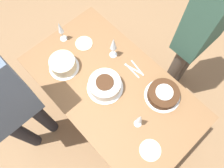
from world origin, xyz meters
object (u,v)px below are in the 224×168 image
Objects in this scene: wine_glass_near at (113,44)px; person_cutting at (205,25)px; wine_glass_far at (60,28)px; person_watching at (3,106)px; cake_back_decorated at (63,64)px; cake_front_chocolate at (163,94)px; cake_center_white at (105,85)px; wine_glass_extra at (140,119)px.

person_cutting is (-0.41, -0.55, 0.14)m from wine_glass_near.
wine_glass_far is 0.13× the size of person_watching.
wine_glass_far is at bearing -37.48° from cake_back_decorated.
wine_glass_near reaches higher than wine_glass_far.
cake_front_chocolate is 1.13× the size of cake_back_decorated.
wine_glass_near is 0.14× the size of person_watching.
cake_center_white is at bearing -16.00° from person_cutting.
wine_glass_far is at bearing 23.87° from person_watching.
wine_glass_extra is (-0.98, 0.07, -0.00)m from wine_glass_far.
cake_front_chocolate is 0.99m from wine_glass_far.
wine_glass_extra reaches higher than cake_front_chocolate.
cake_center_white reaches higher than cake_back_decorated.
cake_center_white is 1.03× the size of cake_front_chocolate.
person_watching reaches higher than wine_glass_far.
wine_glass_far reaches higher than cake_front_chocolate.
person_watching is at bearing 98.27° from cake_back_decorated.
person_cutting is (0.13, -0.52, 0.26)m from cake_front_chocolate.
person_watching is at bearing 113.66° from wine_glass_far.
wine_glass_near reaches higher than cake_center_white.
cake_front_chocolate is at bearing -35.01° from person_watching.
person_watching is (-0.30, 0.69, 0.08)m from wine_glass_far.
wine_glass_extra is at bearing 94.38° from cake_front_chocolate.
cake_back_decorated is 0.30m from wine_glass_far.
wine_glass_near reaches higher than cake_front_chocolate.
cake_center_white is 0.39m from cake_back_decorated.
person_watching is at bearing 54.78° from cake_front_chocolate.
wine_glass_near reaches higher than wine_glass_extra.
wine_glass_extra reaches higher than cake_center_white.
wine_glass_extra is at bearing 177.14° from cake_center_white.
person_cutting reaches higher than cake_front_chocolate.
person_watching is (0.29, 0.64, 0.18)m from cake_center_white.
wine_glass_far is 0.12× the size of person_cutting.
cake_center_white is 0.60m from wine_glass_far.
cake_back_decorated is at bearing 8.47° from person_watching.
person_watching is (0.52, 1.45, -0.07)m from person_cutting.
cake_front_chocolate is 1.30× the size of wine_glass_far.
cake_front_chocolate is 0.55m from wine_glass_near.
cake_front_chocolate is 1.34× the size of wine_glass_extra.
cake_center_white is 1.16× the size of cake_back_decorated.
cake_center_white reaches higher than cake_front_chocolate.
wine_glass_near is 0.62m from wine_glass_extra.
cake_front_chocolate is at bearing -177.26° from wine_glass_near.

